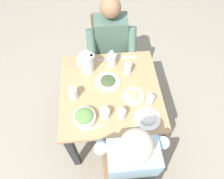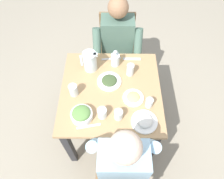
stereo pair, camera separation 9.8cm
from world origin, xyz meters
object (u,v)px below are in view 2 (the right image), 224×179
object	(u,v)px
water_glass_center	(73,90)
water_glass_by_pitcher	(130,70)
plate_fries	(133,97)
diner_far	(122,155)
water_glass_far_right	(149,103)
water_glass_near_right	(102,113)
water_pitcher	(90,61)
salad_bowl	(81,114)
diner_near	(117,51)
oil_carafe	(115,60)
plate_dolmas	(109,81)
water_glass_near_left	(118,115)
dining_table	(111,98)
chair_near	(117,47)
plate_yoghurt	(144,121)

from	to	relation	value
water_glass_center	water_glass_by_pitcher	bearing A→B (deg)	-155.22
plate_fries	diner_far	bearing A→B (deg)	77.60
water_glass_far_right	water_glass_near_right	world-z (taller)	water_glass_near_right
water_pitcher	salad_bowl	bearing A→B (deg)	86.01
water_glass_near_right	diner_far	bearing A→B (deg)	118.03
diner_far	water_glass_by_pitcher	size ratio (longest dim) A/B	10.39
diner_near	water_glass_far_right	world-z (taller)	diner_near
water_pitcher	oil_carafe	bearing A→B (deg)	-167.07
plate_dolmas	water_glass_near_left	size ratio (longest dim) A/B	2.38
water_pitcher	water_glass_far_right	world-z (taller)	water_pitcher
dining_table	salad_bowl	xyz separation A→B (m)	(0.22, 0.26, 0.17)
diner_near	water_glass_near_right	size ratio (longest dim) A/B	13.15
chair_near	water_glass_near_right	distance (m)	1.03
diner_near	oil_carafe	world-z (taller)	diner_near
chair_near	diner_near	size ratio (longest dim) A/B	0.75
plate_yoghurt	water_glass_center	xyz separation A→B (m)	(0.57, -0.26, 0.04)
water_pitcher	water_glass_by_pitcher	xyz separation A→B (m)	(-0.36, 0.06, -0.04)
salad_bowl	plate_dolmas	xyz separation A→B (m)	(-0.21, -0.34, -0.03)
dining_table	water_glass_near_right	size ratio (longest dim) A/B	9.46
water_glass_near_left	water_glass_center	bearing A→B (deg)	-30.46
water_pitcher	diner_far	bearing A→B (deg)	109.64
water_pitcher	plate_fries	xyz separation A→B (m)	(-0.37, 0.32, -0.08)
plate_dolmas	oil_carafe	world-z (taller)	oil_carafe
salad_bowl	plate_fries	size ratio (longest dim) A/B	0.98
chair_near	water_glass_center	distance (m)	0.90
water_glass_near_left	water_glass_by_pitcher	bearing A→B (deg)	-103.76
water_glass_center	oil_carafe	bearing A→B (deg)	-135.83
water_pitcher	water_glass_near_right	world-z (taller)	water_pitcher
water_glass_center	oil_carafe	world-z (taller)	oil_carafe
water_glass_by_pitcher	plate_yoghurt	bearing A→B (deg)	100.98
chair_near	plate_fries	distance (m)	0.86
plate_dolmas	water_glass_near_right	distance (m)	0.34
dining_table	water_glass_near_right	bearing A→B (deg)	75.67
water_glass_center	plate_dolmas	bearing A→B (deg)	-156.46
diner_near	oil_carafe	size ratio (longest dim) A/B	7.25
oil_carafe	diner_near	bearing A→B (deg)	-95.19
water_pitcher	plate_yoghurt	distance (m)	0.71
dining_table	salad_bowl	world-z (taller)	salad_bowl
dining_table	chair_near	distance (m)	0.75
plate_dolmas	water_glass_by_pitcher	xyz separation A→B (m)	(-0.18, -0.09, 0.04)
diner_far	oil_carafe	size ratio (longest dim) A/B	7.25
water_glass_far_right	water_glass_by_pitcher	size ratio (longest dim) A/B	0.76
plate_yoghurt	water_glass_center	bearing A→B (deg)	-24.30
water_pitcher	plate_yoghurt	size ratio (longest dim) A/B	0.92
water_pitcher	plate_fries	bearing A→B (deg)	139.21
water_glass_near_right	water_glass_far_right	bearing A→B (deg)	-165.57
diner_near	water_glass_center	world-z (taller)	diner_near
water_pitcher	oil_carafe	size ratio (longest dim) A/B	1.16
chair_near	oil_carafe	bearing A→B (deg)	87.19
water_glass_far_right	water_glass_by_pitcher	bearing A→B (deg)	-67.19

